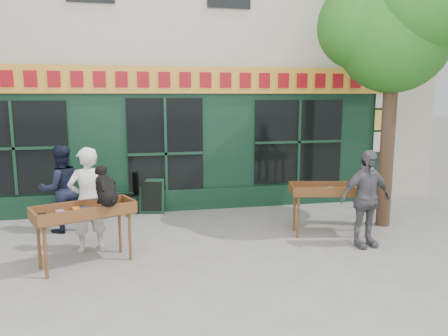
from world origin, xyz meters
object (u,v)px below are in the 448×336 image
at_px(woman, 88,200).
at_px(man_right, 366,199).
at_px(book_cart_center, 84,215).
at_px(dog, 106,185).
at_px(man_left, 61,189).
at_px(book_cart_right, 331,193).
at_px(bistro_table, 102,193).

distance_m(woman, man_right, 4.82).
bearing_deg(book_cart_center, dog, -30.56).
relative_size(book_cart_center, man_right, 0.94).
distance_m(book_cart_center, man_left, 2.01).
distance_m(dog, man_left, 2.23).
distance_m(book_cart_right, man_left, 5.23).
bearing_deg(man_left, dog, 93.38).
bearing_deg(bistro_table, book_cart_right, -26.57).
relative_size(book_cart_center, book_cart_right, 1.02).
xyz_separation_m(dog, man_right, (4.41, -0.07, -0.42)).
height_order(woman, book_cart_right, woman).
bearing_deg(book_cart_center, man_left, 85.43).
bearing_deg(woman, book_cart_right, 157.29).
height_order(dog, woman, woman).
distance_m(woman, book_cart_right, 4.46).
relative_size(bistro_table, man_left, 0.44).
distance_m(woman, man_left, 1.41).
distance_m(dog, book_cart_right, 4.19).
xyz_separation_m(dog, book_cart_right, (4.11, 0.68, -0.47)).
height_order(book_cart_center, bistro_table, book_cart_center).
xyz_separation_m(book_cart_center, man_right, (4.76, -0.12, 0.04)).
height_order(book_cart_center, man_right, man_right).
xyz_separation_m(woman, book_cart_right, (4.46, -0.02, -0.08)).
bearing_deg(woman, book_cart_center, 67.57).
relative_size(dog, book_cart_right, 0.38).
bearing_deg(book_cart_right, bistro_table, 165.18).
height_order(book_cart_center, woman, woman).
bearing_deg(woman, dog, 94.14).
relative_size(book_cart_center, man_left, 0.95).
bearing_deg(book_cart_center, bistro_table, 65.88).
relative_size(man_right, bistro_table, 2.28).
relative_size(book_cart_center, woman, 0.90).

